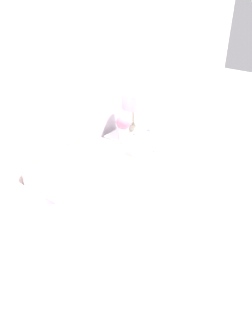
{
  "coord_description": "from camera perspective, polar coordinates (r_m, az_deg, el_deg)",
  "views": [
    {
      "loc": [
        -1.06,
        -1.85,
        1.96
      ],
      "look_at": [
        0.62,
        -0.58,
        0.63
      ],
      "focal_mm": 35.0,
      "sensor_mm": 36.0,
      "label": 1
    }
  ],
  "objects": [
    {
      "name": "flower_vase",
      "position": [
        3.0,
        -0.42,
        7.53
      ],
      "size": [
        0.14,
        0.14,
        0.23
      ],
      "color": "white",
      "rests_on": "nightstand"
    },
    {
      "name": "alarm_clock",
      "position": [
        3.2,
        4.43,
        7.22
      ],
      "size": [
        0.08,
        0.05,
        0.07
      ],
      "color": "silver",
      "rests_on": "nightstand"
    },
    {
      "name": "nightstand",
      "position": [
        3.28,
        1.63,
        1.6
      ],
      "size": [
        0.47,
        0.43,
        0.57
      ],
      "color": "white",
      "rests_on": "ground_plane"
    },
    {
      "name": "table_lamp",
      "position": [
        3.11,
        1.3,
        11.35
      ],
      "size": [
        0.23,
        0.23,
        0.37
      ],
      "color": "beige",
      "rests_on": "nightstand"
    },
    {
      "name": "teacup",
      "position": [
        3.11,
        2.15,
        6.27
      ],
      "size": [
        0.11,
        0.11,
        0.06
      ],
      "color": "white",
      "rests_on": "nightstand"
    },
    {
      "name": "bed",
      "position": [
        2.15,
        -1.54,
        -18.2
      ],
      "size": [
        1.79,
        2.1,
        1.01
      ],
      "color": "tan",
      "rests_on": "ground_plane"
    },
    {
      "name": "ground_plane",
      "position": [
        2.9,
        -17.19,
        -12.15
      ],
      "size": [
        12.0,
        12.0,
        0.0
      ],
      "primitive_type": "plane",
      "color": "silver"
    }
  ]
}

